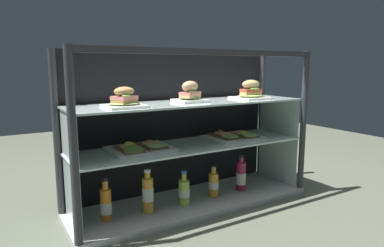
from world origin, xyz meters
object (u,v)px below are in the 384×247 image
at_px(plated_roll_sandwich_far_left, 124,100).
at_px(plated_roll_sandwich_far_right, 190,94).
at_px(juice_bottle_near_post, 214,184).
at_px(juice_bottle_front_fourth, 241,176).
at_px(open_sandwich_tray_near_left_corner, 141,148).
at_px(juice_bottle_back_center, 106,204).
at_px(open_sandwich_tray_center, 234,136).
at_px(juice_bottle_tucked_behind, 148,194).
at_px(juice_bottle_back_left, 184,191).
at_px(plated_roll_sandwich_mid_right, 251,92).

relative_size(plated_roll_sandwich_far_left, plated_roll_sandwich_far_right, 1.15).
height_order(juice_bottle_near_post, juice_bottle_front_fourth, juice_bottle_front_fourth).
bearing_deg(open_sandwich_tray_near_left_corner, juice_bottle_near_post, -4.60).
height_order(plated_roll_sandwich_far_right, juice_bottle_back_center, plated_roll_sandwich_far_right).
distance_m(open_sandwich_tray_center, juice_bottle_front_fourth, 0.27).
bearing_deg(plated_roll_sandwich_far_left, juice_bottle_back_center, 161.02).
xyz_separation_m(open_sandwich_tray_center, juice_bottle_front_fourth, (0.03, -0.04, -0.27)).
xyz_separation_m(juice_bottle_tucked_behind, juice_bottle_front_fourth, (0.67, 0.01, -0.01)).
distance_m(juice_bottle_tucked_behind, juice_bottle_back_left, 0.23).
relative_size(juice_bottle_tucked_behind, juice_bottle_near_post, 1.22).
bearing_deg(plated_roll_sandwich_mid_right, plated_roll_sandwich_far_left, -178.00).
distance_m(juice_bottle_near_post, juice_bottle_front_fourth, 0.22).
bearing_deg(juice_bottle_tucked_behind, plated_roll_sandwich_far_right, 8.07).
xyz_separation_m(open_sandwich_tray_center, juice_bottle_tucked_behind, (-0.63, -0.05, -0.25)).
xyz_separation_m(plated_roll_sandwich_far_right, juice_bottle_back_left, (-0.07, -0.05, -0.57)).
distance_m(plated_roll_sandwich_far_right, open_sandwich_tray_near_left_corner, 0.42).
relative_size(plated_roll_sandwich_far_right, open_sandwich_tray_center, 0.51).
distance_m(plated_roll_sandwich_mid_right, juice_bottle_back_left, 0.76).
bearing_deg(plated_roll_sandwich_far_left, plated_roll_sandwich_far_right, 7.50).
bearing_deg(plated_roll_sandwich_far_right, juice_bottle_front_fourth, -4.85).
xyz_separation_m(juice_bottle_back_center, juice_bottle_back_left, (0.46, -0.03, -0.01)).
height_order(open_sandwich_tray_near_left_corner, open_sandwich_tray_center, open_sandwich_tray_center).
bearing_deg(juice_bottle_tucked_behind, juice_bottle_near_post, 1.90).
bearing_deg(juice_bottle_back_left, open_sandwich_tray_center, 8.21).
bearing_deg(plated_roll_sandwich_mid_right, open_sandwich_tray_center, 160.83).
bearing_deg(juice_bottle_back_center, open_sandwich_tray_near_left_corner, 7.53).
relative_size(juice_bottle_tucked_behind, juice_bottle_back_left, 1.20).
bearing_deg(juice_bottle_front_fourth, juice_bottle_tucked_behind, -179.06).
distance_m(plated_roll_sandwich_far_left, open_sandwich_tray_near_left_corner, 0.31).
height_order(plated_roll_sandwich_far_left, open_sandwich_tray_near_left_corner, plated_roll_sandwich_far_left).
xyz_separation_m(plated_roll_sandwich_far_right, juice_bottle_front_fourth, (0.37, -0.03, -0.55)).
bearing_deg(plated_roll_sandwich_far_left, juice_bottle_back_left, 1.13).
distance_m(open_sandwich_tray_near_left_corner, open_sandwich_tray_center, 0.65).
relative_size(plated_roll_sandwich_far_right, juice_bottle_front_fourth, 0.75).
height_order(plated_roll_sandwich_mid_right, juice_bottle_near_post, plated_roll_sandwich_mid_right).
distance_m(juice_bottle_back_center, juice_bottle_back_left, 0.46).
height_order(juice_bottle_back_center, juice_bottle_tucked_behind, juice_bottle_tucked_behind).
relative_size(juice_bottle_near_post, juice_bottle_front_fourth, 0.86).
bearing_deg(plated_roll_sandwich_mid_right, juice_bottle_near_post, -179.62).
bearing_deg(open_sandwich_tray_near_left_corner, plated_roll_sandwich_far_left, -149.27).
bearing_deg(juice_bottle_front_fourth, juice_bottle_back_left, -177.76).
distance_m(plated_roll_sandwich_far_left, juice_bottle_near_post, 0.80).
distance_m(open_sandwich_tray_near_left_corner, juice_bottle_back_center, 0.35).
distance_m(plated_roll_sandwich_far_left, juice_bottle_back_left, 0.66).
bearing_deg(juice_bottle_front_fourth, plated_roll_sandwich_far_left, -178.25).
bearing_deg(juice_bottle_back_center, open_sandwich_tray_center, 1.91).
height_order(open_sandwich_tray_center, juice_bottle_front_fourth, open_sandwich_tray_center).
bearing_deg(open_sandwich_tray_center, juice_bottle_near_post, -168.38).
relative_size(open_sandwich_tray_center, juice_bottle_back_center, 1.47).
xyz_separation_m(plated_roll_sandwich_far_right, juice_bottle_tucked_behind, (-0.30, -0.04, -0.54)).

